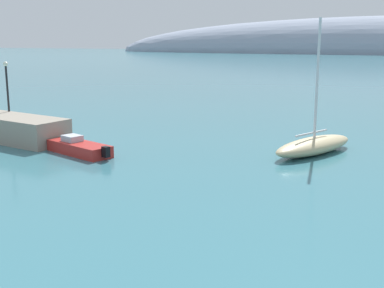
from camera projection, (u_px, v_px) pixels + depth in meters
sailboat_sand_mid_mooring at (314, 145)px, 33.17m from camera, size 5.35×7.73×8.74m
motorboat_red_foreground at (79, 148)px, 33.15m from camera, size 5.52×3.42×1.15m
harbor_lamp_post at (7, 80)px, 38.98m from camera, size 0.36×0.36×3.87m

